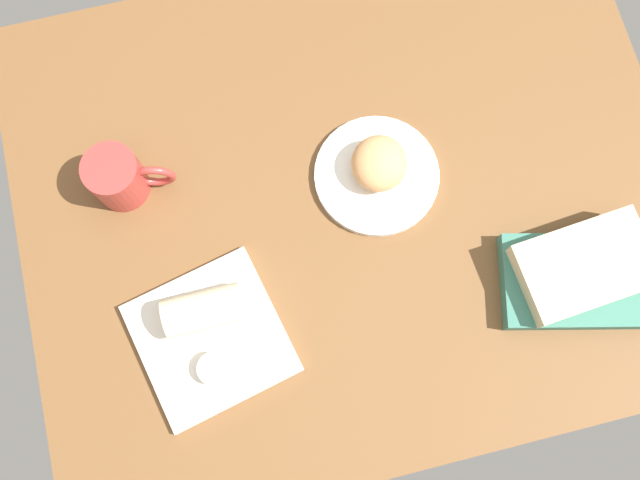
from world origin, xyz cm
name	(u,v)px	position (x,y,z in cm)	size (l,w,h in cm)	color
dining_table	(350,199)	(0.00, 0.00, 2.00)	(110.00, 90.00, 4.00)	brown
round_plate	(377,176)	(5.07, 2.14, 4.70)	(20.85, 20.85, 1.40)	white
scone_pastry	(379,163)	(5.39, 2.91, 8.44)	(9.59, 9.11, 6.09)	tan
square_plate	(211,338)	(-27.29, -17.75, 4.80)	(21.99, 21.99, 1.60)	silver
sauce_cup	(214,369)	(-27.54, -22.69, 6.86)	(5.04, 5.04, 2.33)	silver
breakfast_wrap	(203,310)	(-27.09, -13.80, 8.66)	(6.13, 6.13, 12.11)	beige
book_stack	(577,274)	(31.15, -22.10, 7.34)	(24.86, 19.74, 7.05)	#387260
coffee_mug	(119,177)	(-35.89, 10.51, 8.91)	(13.93, 8.95, 9.61)	#B23833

